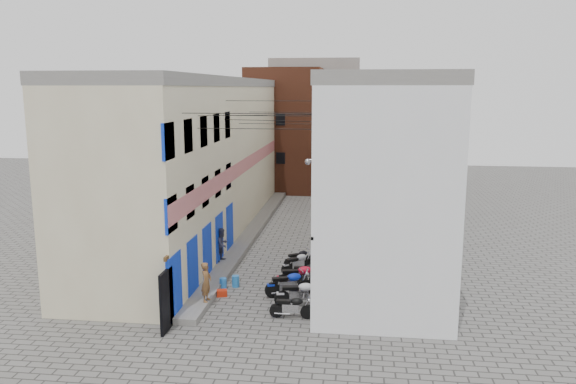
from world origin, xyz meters
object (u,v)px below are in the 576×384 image
at_px(motorcycle_g, 300,257).
at_px(motorcycle_a, 292,306).
at_px(red_crate, 222,293).
at_px(water_jug_near, 223,284).
at_px(motorcycle_c, 289,282).
at_px(motorcycle_f, 298,262).
at_px(person_a, 206,282).
at_px(person_b, 222,244).
at_px(motorcycle_b, 300,292).
at_px(motorcycle_d, 300,276).
at_px(motorcycle_e, 307,271).
at_px(water_jug_far, 236,281).

bearing_deg(motorcycle_g, motorcycle_a, -32.24).
bearing_deg(red_crate, water_jug_near, 100.40).
distance_m(motorcycle_c, water_jug_near, 2.94).
distance_m(motorcycle_f, red_crate, 4.37).
bearing_deg(person_a, person_b, 11.46).
distance_m(motorcycle_b, motorcycle_d, 1.88).
xyz_separation_m(motorcycle_a, motorcycle_e, (0.18, 4.03, -0.00)).
bearing_deg(motorcycle_a, motorcycle_c, -170.31).
bearing_deg(red_crate, person_b, 103.44).
xyz_separation_m(motorcycle_a, motorcycle_g, (-0.34, 6.01, -0.00)).
height_order(motorcycle_f, red_crate, motorcycle_f).
height_order(motorcycle_d, person_a, person_a).
height_order(motorcycle_f, water_jug_far, motorcycle_f).
xyz_separation_m(person_a, water_jug_near, (0.15, 2.04, -0.79)).
height_order(motorcycle_b, red_crate, motorcycle_b).
xyz_separation_m(motorcycle_b, motorcycle_e, (0.00, 2.87, -0.10)).
bearing_deg(motorcycle_c, red_crate, -105.13).
bearing_deg(water_jug_far, person_b, 114.26).
height_order(motorcycle_g, water_jug_near, motorcycle_g).
distance_m(motorcycle_d, motorcycle_g, 3.00).
xyz_separation_m(motorcycle_a, motorcycle_b, (0.18, 1.16, 0.10)).
height_order(person_b, water_jug_far, person_b).
height_order(motorcycle_c, person_a, person_a).
distance_m(motorcycle_c, person_b, 5.19).
distance_m(motorcycle_d, water_jug_near, 3.28).
distance_m(motorcycle_c, red_crate, 2.80).
xyz_separation_m(motorcycle_d, motorcycle_f, (-0.30, 2.19, -0.10)).
distance_m(motorcycle_f, water_jug_near, 3.89).
distance_m(motorcycle_c, person_a, 3.44).
xyz_separation_m(motorcycle_e, water_jug_near, (-3.45, -1.35, -0.25)).
relative_size(motorcycle_g, red_crate, 4.08).
height_order(motorcycle_a, person_a, person_a).
relative_size(motorcycle_a, motorcycle_g, 1.00).
distance_m(motorcycle_f, person_b, 3.83).
bearing_deg(motorcycle_c, motorcycle_f, 156.83).
bearing_deg(motorcycle_a, person_b, -145.25).
distance_m(motorcycle_a, water_jug_far, 4.13).
height_order(person_b, red_crate, person_b).
bearing_deg(person_a, motorcycle_g, -25.51).
bearing_deg(water_jug_near, motorcycle_d, 6.11).
xyz_separation_m(motorcycle_a, motorcycle_d, (-0.03, 3.03, 0.13)).
height_order(motorcycle_d, person_b, person_b).
relative_size(motorcycle_c, water_jug_far, 4.14).
relative_size(motorcycle_a, person_a, 1.08).
bearing_deg(water_jug_near, person_b, 104.20).
bearing_deg(water_jug_near, motorcycle_c, -9.26).
xyz_separation_m(motorcycle_c, motorcycle_d, (0.35, 0.82, 0.03)).
height_order(motorcycle_b, motorcycle_d, motorcycle_d).
bearing_deg(motorcycle_b, person_a, -91.47).
distance_m(motorcycle_e, motorcycle_g, 2.05).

